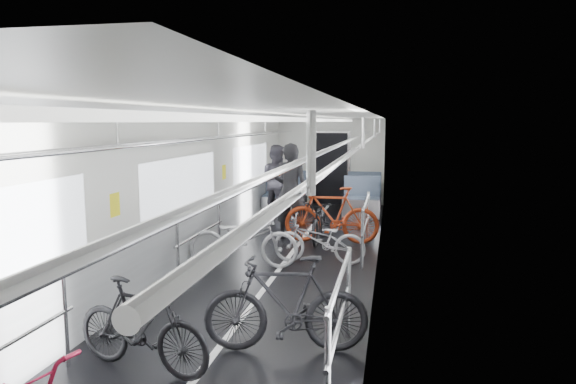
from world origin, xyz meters
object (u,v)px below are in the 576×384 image
bike_aisle (320,221)px  person_seated (276,181)px  bike_left_far (243,239)px  bike_right_mid (319,240)px  bike_right_near (286,304)px  bike_right_far (331,215)px  person_standing (290,191)px  bike_left_mid (142,326)px

bike_aisle → person_seated: (-1.42, 2.39, 0.48)m
bike_left_far → bike_right_mid: (1.15, 0.45, -0.06)m
bike_right_near → bike_right_far: 4.77m
bike_right_mid → bike_aisle: bike_aisle is taller
person_standing → person_seated: 2.43m
bike_aisle → person_seated: bearing=120.5°
person_standing → bike_right_mid: bearing=113.7°
bike_aisle → person_standing: person_standing is taller
bike_right_far → bike_aisle: size_ratio=1.18×
bike_right_far → person_standing: bearing=-104.6°
bike_right_near → person_standing: person_standing is taller
bike_right_near → person_standing: 5.09m
bike_left_mid → bike_aisle: bearing=3.6°
bike_left_mid → bike_right_far: (1.12, 5.46, 0.10)m
bike_left_mid → bike_left_far: size_ratio=0.84×
bike_left_far → bike_aisle: bearing=-31.2°
bike_aisle → person_seated: size_ratio=0.88×
bike_right_far → person_standing: person_standing is taller
bike_left_far → person_standing: bearing=-15.4°
bike_left_mid → person_standing: person_standing is taller
person_standing → bike_aisle: bearing=168.7°
bike_right_near → person_standing: (-0.94, 4.98, 0.45)m
bike_left_mid → bike_right_near: bearing=-48.3°
bike_right_mid → bike_right_far: size_ratio=0.84×
person_seated → bike_right_near: bearing=116.6°
bike_left_far → bike_right_mid: bearing=-75.0°
bike_right_near → person_seated: (-1.76, 7.27, 0.38)m
bike_aisle → bike_right_far: bearing=-25.0°
bike_right_far → person_seated: bearing=-147.1°
person_seated → bike_aisle: bearing=133.8°
bike_left_far → bike_right_mid: bike_left_far is taller
person_seated → bike_left_mid: bearing=106.8°
bike_right_far → bike_left_mid: bearing=-12.3°
bike_right_near → bike_left_far: bearing=-165.8°
bike_left_mid → person_standing: 5.69m
bike_right_near → bike_right_far: bearing=171.0°
bike_left_far → bike_right_mid: 1.24m
bike_left_far → bike_right_mid: size_ratio=1.16×
bike_right_near → person_standing: size_ratio=0.87×
bike_left_far → person_seated: bearing=-0.3°
bike_right_near → bike_right_mid: 3.29m
bike_aisle → person_seated: person_seated is taller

